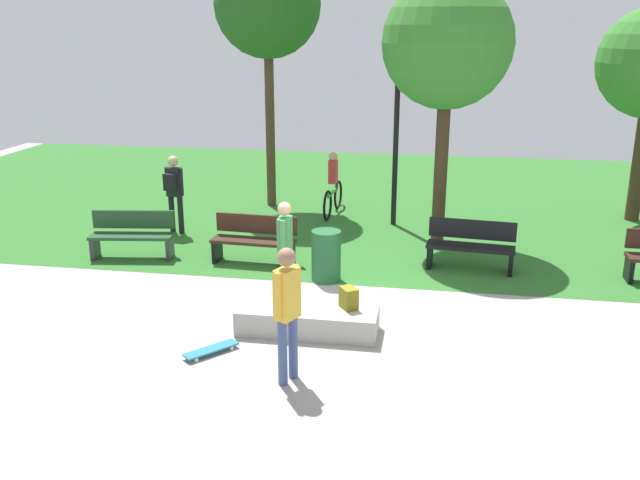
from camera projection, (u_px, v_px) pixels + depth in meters
The scene contains 16 objects.
ground_plane at pixel (329, 310), 11.04m from camera, with size 28.00×28.00×0.00m, color #9E9993.
grass_lawn at pixel (374, 198), 18.16m from camera, with size 26.60×12.85×0.01m, color #2D6B28.
concrete_ledge at pixel (308, 320), 10.21m from camera, with size 2.07×0.72×0.37m, color #A8A59E.
backpack_on_ledge at pixel (349, 298), 10.13m from camera, with size 0.28×0.20×0.32m, color olive.
skater_performing_trick at pixel (287, 304), 8.55m from camera, with size 0.32×0.40×1.79m.
skater_watching at pixel (285, 244), 11.11m from camera, with size 0.22×0.43×1.69m.
skateboard_by_ledge at pixel (211, 349), 9.57m from camera, with size 0.68×0.73×0.08m.
park_bench_near_lamppost at pixel (132, 234), 13.41m from camera, with size 1.65×0.70×0.91m.
park_bench_center_lawn at pixel (471, 244), 12.75m from camera, with size 1.64×0.63×0.91m.
park_bench_near_path at pixel (254, 238), 13.10m from camera, with size 1.62×0.56×0.91m.
tree_young_birch at pixel (268, 5), 16.01m from camera, with size 2.50×2.50×6.07m.
tree_tall_oak at pixel (447, 44), 13.28m from camera, with size 2.55×2.55×5.31m.
lamp_post at pixel (397, 111), 14.99m from camera, with size 0.28×0.28×4.21m.
trash_bin at pixel (326, 256), 12.19m from camera, with size 0.52×0.52×0.92m, color #1E592D.
pedestrian_with_backpack at pixel (174, 187), 14.79m from camera, with size 0.42×0.39×1.71m.
cyclist_on_bicycle at pixel (333, 188), 16.48m from camera, with size 0.22×1.82×1.52m.
Camera 1 is at (1.59, -10.07, 4.39)m, focal length 38.71 mm.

